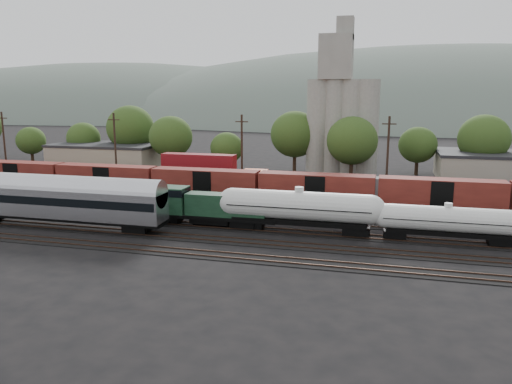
% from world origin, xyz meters
% --- Properties ---
extents(ground, '(600.00, 600.00, 0.00)m').
position_xyz_m(ground, '(0.00, 0.00, 0.00)').
color(ground, black).
extents(tracks, '(180.00, 33.20, 0.20)m').
position_xyz_m(tracks, '(0.00, 0.00, 0.05)').
color(tracks, black).
rests_on(tracks, ground).
extents(green_locomotive, '(16.09, 2.84, 4.26)m').
position_xyz_m(green_locomotive, '(-8.80, -5.00, 2.44)').
color(green_locomotive, black).
rests_on(green_locomotive, ground).
extents(tank_car_a, '(18.93, 3.39, 4.96)m').
position_xyz_m(tank_car_a, '(2.58, -5.00, 2.93)').
color(tank_car_a, silver).
rests_on(tank_car_a, ground).
extents(tank_car_b, '(15.40, 2.76, 4.04)m').
position_xyz_m(tank_car_b, '(18.31, -5.00, 2.42)').
color(tank_car_b, silver).
rests_on(tank_car_b, ground).
extents(passenger_coach, '(26.29, 3.24, 5.97)m').
position_xyz_m(passenger_coach, '(-24.87, -10.00, 3.63)').
color(passenger_coach, silver).
rests_on(passenger_coach, ground).
extents(orange_locomotive, '(17.16, 2.86, 4.29)m').
position_xyz_m(orange_locomotive, '(-2.27, 10.00, 2.46)').
color(orange_locomotive, black).
rests_on(orange_locomotive, ground).
extents(boxcar_string, '(138.20, 2.90, 4.20)m').
position_xyz_m(boxcar_string, '(-12.28, 5.00, 3.12)').
color(boxcar_string, black).
rests_on(boxcar_string, ground).
extents(container_wall, '(160.00, 2.60, 5.80)m').
position_xyz_m(container_wall, '(3.03, 15.00, 2.36)').
color(container_wall, black).
rests_on(container_wall, ground).
extents(grain_silo, '(13.40, 5.00, 29.00)m').
position_xyz_m(grain_silo, '(3.28, 36.00, 11.26)').
color(grain_silo, gray).
rests_on(grain_silo, ground).
extents(industrial_sheds, '(119.38, 17.26, 5.10)m').
position_xyz_m(industrial_sheds, '(6.63, 35.25, 2.56)').
color(industrial_sheds, '#9E937F').
rests_on(industrial_sheds, ground).
extents(tree_band, '(169.16, 18.31, 13.90)m').
position_xyz_m(tree_band, '(0.55, 36.71, 7.33)').
color(tree_band, black).
rests_on(tree_band, ground).
extents(utility_poles, '(122.20, 0.36, 12.00)m').
position_xyz_m(utility_poles, '(0.00, 22.00, 6.21)').
color(utility_poles, black).
rests_on(utility_poles, ground).
extents(distant_hills, '(860.00, 286.00, 130.00)m').
position_xyz_m(distant_hills, '(23.92, 260.00, -20.56)').
color(distant_hills, '#59665B').
rests_on(distant_hills, ground).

